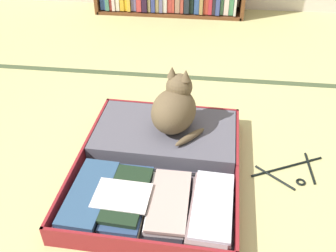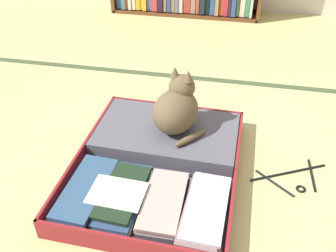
{
  "view_description": "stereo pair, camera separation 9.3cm",
  "coord_description": "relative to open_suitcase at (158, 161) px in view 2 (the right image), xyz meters",
  "views": [
    {
      "loc": [
        0.07,
        -0.98,
        1.17
      ],
      "look_at": [
        -0.08,
        0.31,
        0.2
      ],
      "focal_mm": 40.23,
      "sensor_mm": 36.0,
      "label": 1
    },
    {
      "loc": [
        0.17,
        -0.96,
        1.17
      ],
      "look_at": [
        -0.08,
        0.31,
        0.2
      ],
      "focal_mm": 40.23,
      "sensor_mm": 36.0,
      "label": 2
    }
  ],
  "objects": [
    {
      "name": "ground_plane",
      "position": [
        0.12,
        -0.26,
        -0.04
      ],
      "size": [
        10.0,
        10.0,
        0.0
      ],
      "primitive_type": "plane",
      "color": "tan"
    },
    {
      "name": "tatami_border",
      "position": [
        0.12,
        0.85,
        -0.04
      ],
      "size": [
        4.8,
        0.05,
        0.0
      ],
      "color": "#3E4E31",
      "rests_on": "ground_plane"
    },
    {
      "name": "open_suitcase",
      "position": [
        0.0,
        0.0,
        0.0
      ],
      "size": [
        0.71,
        0.87,
        0.1
      ],
      "color": "maroon",
      "rests_on": "ground_plane"
    },
    {
      "name": "black_cat",
      "position": [
        0.05,
        0.19,
        0.16
      ],
      "size": [
        0.29,
        0.3,
        0.3
      ],
      "color": "brown",
      "rests_on": "open_suitcase"
    },
    {
      "name": "clothes_hanger",
      "position": [
        0.59,
        0.05,
        -0.04
      ],
      "size": [
        0.33,
        0.25,
        0.01
      ],
      "color": "black",
      "rests_on": "ground_plane"
    }
  ]
}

